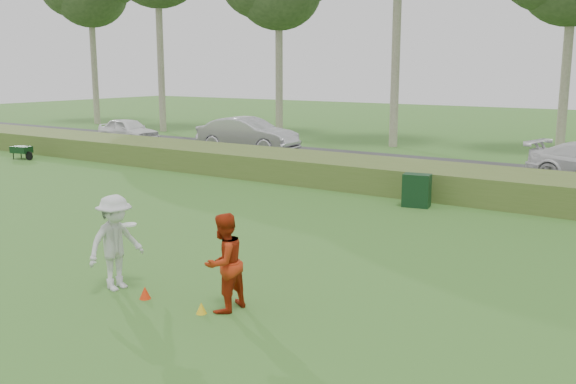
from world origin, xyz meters
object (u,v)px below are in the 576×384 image
Objects in this scene: player_white at (115,243)px; cone_yellow at (201,308)px; player_red at (224,263)px; cone_orange at (145,293)px; utility_cabinet at (417,190)px; car_left at (128,130)px; car_mid at (248,135)px.

cone_yellow is (2.17, -0.06, -0.81)m from player_white.
player_red is at bearing 56.23° from cone_yellow.
cone_orange is at bearing -178.99° from cone_yellow.
player_white reaches higher than utility_cabinet.
cone_orange is 0.06× the size of car_left.
utility_cabinet reaches higher than cone_yellow.
car_left reaches higher than cone_yellow.
cone_yellow is 0.20× the size of utility_cabinet.
cone_orange is 20.21m from car_mid.
player_red is at bearing 13.24° from cone_orange.
player_white reaches higher than cone_yellow.
utility_cabinet is at bearing -4.55° from player_white.
player_white reaches higher than car_mid.
car_mid is (-12.25, 16.77, 0.03)m from player_red.
car_mid is at bearing 36.05° from player_white.
player_red is at bearing -124.04° from car_left.
player_red reaches higher than cone_yellow.
car_left reaches higher than utility_cabinet.
car_left is (-19.53, 6.45, 0.23)m from utility_cabinet.
player_red is 0.87m from cone_yellow.
player_white is at bearing -80.15° from player_red.
car_mid is (-10.68, 17.14, 0.78)m from cone_orange.
cone_orange is 1.14× the size of cone_yellow.
cone_orange is at bearing -152.45° from car_mid.
cone_yellow is at bearing -124.96° from car_left.
car_mid is at bearing 138.71° from utility_cabinet.
player_white is 1.15m from cone_orange.
car_mid reaches higher than utility_cabinet.
car_left is 7.83m from car_mid.
player_red is 0.34× the size of car_mid.
player_red is 8.49× the size of cone_yellow.
car_mid reaches higher than car_left.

